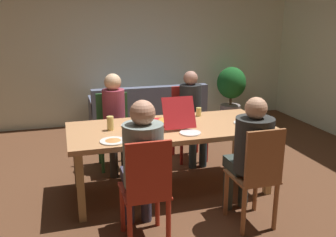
% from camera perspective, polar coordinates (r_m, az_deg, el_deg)
% --- Properties ---
extents(ground_plane, '(20.00, 20.00, 0.00)m').
position_cam_1_polar(ground_plane, '(4.25, 0.39, -11.01)').
color(ground_plane, brown).
extents(back_wall, '(6.50, 0.12, 2.66)m').
position_cam_1_polar(back_wall, '(6.71, -7.00, 10.61)').
color(back_wall, silver).
rests_on(back_wall, ground).
extents(dining_table, '(2.20, 0.97, 0.75)m').
position_cam_1_polar(dining_table, '(3.99, 0.40, -2.18)').
color(dining_table, tan).
rests_on(dining_table, ground).
extents(chair_0, '(0.42, 0.43, 0.98)m').
position_cam_1_polar(chair_0, '(5.05, 3.09, -0.24)').
color(chair_0, '#AC251F').
rests_on(chair_0, ground).
extents(person_0, '(0.29, 0.52, 1.22)m').
position_cam_1_polar(person_0, '(4.85, 3.75, 1.32)').
color(person_0, '#2E424C').
rests_on(person_0, ground).
extents(chair_1, '(0.43, 0.39, 0.95)m').
position_cam_1_polar(chair_1, '(4.82, -8.48, -1.27)').
color(chair_1, '#36733A').
rests_on(chair_1, ground).
extents(person_1, '(0.28, 0.52, 1.23)m').
position_cam_1_polar(person_1, '(4.61, -8.30, 0.53)').
color(person_1, '#41413B').
rests_on(person_1, ground).
extents(chair_2, '(0.38, 0.43, 0.98)m').
position_cam_1_polar(chair_2, '(3.44, 13.65, -8.70)').
color(chair_2, '#9D6139').
rests_on(chair_2, ground).
extents(person_2, '(0.35, 0.52, 1.23)m').
position_cam_1_polar(person_2, '(3.47, 12.76, -4.66)').
color(person_2, '#333D37').
rests_on(person_2, ground).
extents(chair_3, '(0.39, 0.43, 0.98)m').
position_cam_1_polar(chair_3, '(3.09, -3.41, -11.13)').
color(chair_3, '#B83221').
rests_on(chair_3, ground).
extents(person_3, '(0.34, 0.52, 1.27)m').
position_cam_1_polar(person_3, '(3.12, -4.06, -6.28)').
color(person_3, '#3A374B').
rests_on(person_3, ground).
extents(pizza_box_0, '(0.34, 0.49, 0.34)m').
position_cam_1_polar(pizza_box_0, '(4.04, 0.82, -0.24)').
color(pizza_box_0, red).
rests_on(pizza_box_0, dining_table).
extents(plate_0, '(0.22, 0.22, 0.01)m').
position_cam_1_polar(plate_0, '(3.74, 3.49, -2.25)').
color(plate_0, white).
rests_on(plate_0, dining_table).
extents(plate_1, '(0.24, 0.24, 0.03)m').
position_cam_1_polar(plate_1, '(4.00, -5.63, -1.04)').
color(plate_1, white).
rests_on(plate_1, dining_table).
extents(plate_2, '(0.24, 0.24, 0.01)m').
position_cam_1_polar(plate_2, '(4.17, 11.85, -0.67)').
color(plate_2, white).
rests_on(plate_2, dining_table).
extents(plate_3, '(0.25, 0.25, 0.03)m').
position_cam_1_polar(plate_3, '(3.53, -8.57, -3.43)').
color(plate_3, white).
rests_on(plate_3, dining_table).
extents(drinking_glass_0, '(0.07, 0.07, 0.15)m').
position_cam_1_polar(drinking_glass_0, '(3.87, -8.99, -0.75)').
color(drinking_glass_0, '#DDC165').
rests_on(drinking_glass_0, dining_table).
extents(drinking_glass_1, '(0.07, 0.07, 0.14)m').
position_cam_1_polar(drinking_glass_1, '(3.49, -5.08, -2.49)').
color(drinking_glass_1, silver).
rests_on(drinking_glass_1, dining_table).
extents(drinking_glass_2, '(0.06, 0.06, 0.10)m').
position_cam_1_polar(drinking_glass_2, '(4.38, 4.81, 1.03)').
color(drinking_glass_2, '#DEC868').
rests_on(drinking_glass_2, dining_table).
extents(couch, '(1.89, 0.84, 0.83)m').
position_cam_1_polar(couch, '(6.22, -3.25, 0.57)').
color(couch, slate).
rests_on(couch, ground).
extents(potted_plant, '(0.53, 0.53, 1.02)m').
position_cam_1_polar(potted_plant, '(6.88, 9.82, 4.53)').
color(potted_plant, gray).
rests_on(potted_plant, ground).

